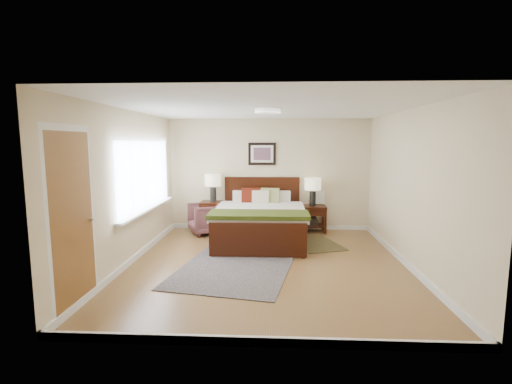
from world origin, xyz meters
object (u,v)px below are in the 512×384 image
(lamp_left, at_px, (213,182))
(rug_persian, at_px, (236,267))
(armchair, at_px, (207,218))
(bed, at_px, (260,214))
(nightstand_right, at_px, (312,216))
(lamp_right, at_px, (313,186))
(nightstand_left, at_px, (213,207))

(lamp_left, xyz_separation_m, rug_persian, (0.77, -2.45, -1.09))
(rug_persian, bearing_deg, lamp_left, 117.79)
(armchair, bearing_deg, rug_persian, -3.95)
(bed, xyz_separation_m, armchair, (-1.19, 0.58, -0.21))
(nightstand_right, relative_size, lamp_right, 0.97)
(nightstand_right, distance_m, armchair, 2.33)
(lamp_left, bearing_deg, armchair, -110.57)
(armchair, bearing_deg, lamp_left, 133.78)
(nightstand_left, relative_size, lamp_right, 1.08)
(nightstand_right, height_order, lamp_right, lamp_right)
(nightstand_right, bearing_deg, bed, -143.36)
(bed, relative_size, rug_persian, 0.92)
(bed, xyz_separation_m, nightstand_right, (1.13, 0.84, -0.19))
(lamp_left, bearing_deg, lamp_right, 0.00)
(nightstand_left, height_order, lamp_left, lamp_left)
(nightstand_left, relative_size, lamp_left, 1.08)
(rug_persian, bearing_deg, lamp_right, 69.90)
(nightstand_right, bearing_deg, lamp_left, 179.67)
(bed, xyz_separation_m, nightstand_left, (-1.08, 0.83, -0.01))
(nightstand_left, distance_m, rug_persian, 2.60)
(armchair, bearing_deg, nightstand_right, 70.70)
(bed, distance_m, lamp_left, 1.48)
(nightstand_right, xyz_separation_m, armchair, (-2.31, -0.26, -0.03))
(bed, relative_size, lamp_left, 3.59)
(bed, bearing_deg, nightstand_left, 142.64)
(lamp_left, height_order, armchair, lamp_left)
(nightstand_left, bearing_deg, nightstand_right, 0.24)
(bed, bearing_deg, nightstand_right, 36.64)
(bed, relative_size, lamp_right, 3.59)
(bed, height_order, nightstand_left, bed)
(nightstand_left, xyz_separation_m, lamp_left, (0.00, 0.02, 0.56))
(lamp_left, distance_m, rug_persian, 2.79)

